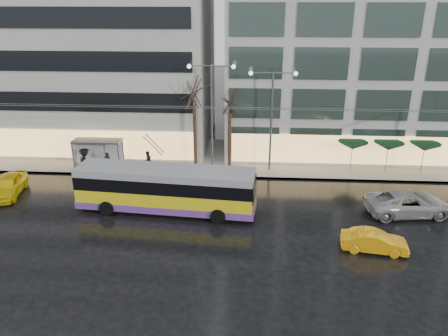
# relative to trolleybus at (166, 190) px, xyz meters

# --- Properties ---
(ground) EXTENTS (140.00, 140.00, 0.00)m
(ground) POSITION_rel_trolleybus_xyz_m (0.59, -2.86, -1.58)
(ground) COLOR black
(ground) RESTS_ON ground
(sidewalk) EXTENTS (80.00, 10.00, 0.15)m
(sidewalk) POSITION_rel_trolleybus_xyz_m (2.59, 11.14, -1.50)
(sidewalk) COLOR gray
(sidewalk) RESTS_ON ground
(kerb) EXTENTS (80.00, 0.10, 0.15)m
(kerb) POSITION_rel_trolleybus_xyz_m (2.59, 6.19, -1.50)
(kerb) COLOR slate
(kerb) RESTS_ON ground
(building_left) EXTENTS (34.00, 14.00, 22.00)m
(building_left) POSITION_rel_trolleybus_xyz_m (-15.41, 16.14, 9.57)
(building_left) COLOR #A3A09C
(building_left) RESTS_ON sidewalk
(building_right) EXTENTS (32.00, 14.00, 25.00)m
(building_right) POSITION_rel_trolleybus_xyz_m (19.59, 16.14, 11.07)
(building_right) COLOR #A3A09C
(building_right) RESTS_ON sidewalk
(trolleybus) EXTENTS (12.76, 5.40, 5.83)m
(trolleybus) POSITION_rel_trolleybus_xyz_m (0.00, 0.00, 0.00)
(trolleybus) COLOR yellow
(trolleybus) RESTS_ON ground
(catenary) EXTENTS (42.24, 5.12, 7.00)m
(catenary) POSITION_rel_trolleybus_xyz_m (1.59, 5.08, 2.67)
(catenary) COLOR #595B60
(catenary) RESTS_ON ground
(bus_shelter) EXTENTS (4.20, 1.60, 2.51)m
(bus_shelter) POSITION_rel_trolleybus_xyz_m (-7.79, 7.83, 0.38)
(bus_shelter) COLOR #595B60
(bus_shelter) RESTS_ON sidewalk
(street_lamp_near) EXTENTS (3.96, 0.36, 9.03)m
(street_lamp_near) POSITION_rel_trolleybus_xyz_m (2.59, 7.94, 4.41)
(street_lamp_near) COLOR #595B60
(street_lamp_near) RESTS_ON sidewalk
(street_lamp_far) EXTENTS (3.96, 0.36, 8.53)m
(street_lamp_far) POSITION_rel_trolleybus_xyz_m (7.59, 7.94, 4.14)
(street_lamp_far) COLOR #595B60
(street_lamp_far) RESTS_ON sidewalk
(tree_a) EXTENTS (3.20, 3.20, 8.40)m
(tree_a) POSITION_rel_trolleybus_xyz_m (1.09, 8.14, 5.51)
(tree_a) COLOR black
(tree_a) RESTS_ON sidewalk
(tree_b) EXTENTS (3.20, 3.20, 7.70)m
(tree_b) POSITION_rel_trolleybus_xyz_m (4.09, 8.34, 4.82)
(tree_b) COLOR black
(tree_b) RESTS_ON sidewalk
(parasol_a) EXTENTS (2.50, 2.50, 2.65)m
(parasol_a) POSITION_rel_trolleybus_xyz_m (14.59, 8.14, 0.87)
(parasol_a) COLOR #595B60
(parasol_a) RESTS_ON sidewalk
(parasol_b) EXTENTS (2.50, 2.50, 2.65)m
(parasol_b) POSITION_rel_trolleybus_xyz_m (17.59, 8.14, 0.87)
(parasol_b) COLOR #595B60
(parasol_b) RESTS_ON sidewalk
(parasol_c) EXTENTS (2.50, 2.50, 2.65)m
(parasol_c) POSITION_rel_trolleybus_xyz_m (20.59, 8.14, 0.87)
(parasol_c) COLOR #595B60
(parasol_c) RESTS_ON sidewalk
(taxi_a) EXTENTS (2.64, 4.91, 1.59)m
(taxi_a) POSITION_rel_trolleybus_xyz_m (-12.61, 1.83, -0.78)
(taxi_a) COLOR yellow
(taxi_a) RESTS_ON ground
(taxi_b) EXTENTS (4.04, 1.86, 1.28)m
(taxi_b) POSITION_rel_trolleybus_xyz_m (13.44, -4.44, -0.94)
(taxi_b) COLOR #FFA70D
(taxi_b) RESTS_ON ground
(sedan_silver) EXTENTS (6.21, 3.44, 1.64)m
(sedan_silver) POSITION_rel_trolleybus_xyz_m (17.04, 0.55, -0.76)
(sedan_silver) COLOR #A3A3A7
(sedan_silver) RESTS_ON ground
(pedestrian_a) EXTENTS (1.24, 1.25, 2.19)m
(pedestrian_a) POSITION_rel_trolleybus_xyz_m (-6.41, 6.88, 0.02)
(pedestrian_a) COLOR black
(pedestrian_a) RESTS_ON sidewalk
(pedestrian_b) EXTENTS (1.07, 1.06, 1.75)m
(pedestrian_b) POSITION_rel_trolleybus_xyz_m (-2.96, 7.16, -0.56)
(pedestrian_b) COLOR black
(pedestrian_b) RESTS_ON sidewalk
(pedestrian_c) EXTENTS (1.41, 1.28, 2.11)m
(pedestrian_c) POSITION_rel_trolleybus_xyz_m (-8.27, 6.59, -0.30)
(pedestrian_c) COLOR black
(pedestrian_c) RESTS_ON sidewalk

